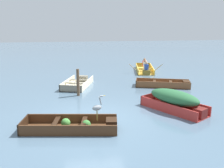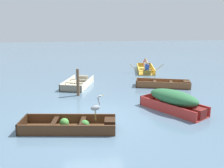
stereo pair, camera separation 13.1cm
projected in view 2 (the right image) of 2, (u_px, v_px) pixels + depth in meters
ground_plane at (94, 118)px, 9.32m from camera, size 80.00×80.00×0.00m
dinghy_dark_varnish_foreground at (73, 126)px, 8.29m from camera, size 3.25×1.54×0.36m
skiff_cream_near_moored at (78, 83)px, 14.11m from camera, size 1.97×2.83×0.37m
skiff_wooden_brown_mid_moored at (165, 85)px, 13.86m from camera, size 3.09×1.80×0.36m
skiff_red_far_moored at (174, 99)px, 9.98m from camera, size 2.24×2.84×0.84m
rowboat_yellow_with_crew at (146, 69)px, 18.15m from camera, size 2.34×3.47×0.91m
heron_on_dinghy at (96, 107)px, 8.02m from camera, size 0.45×0.23×0.84m
mooring_post at (78, 82)px, 12.06m from camera, size 0.14×0.14×1.32m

